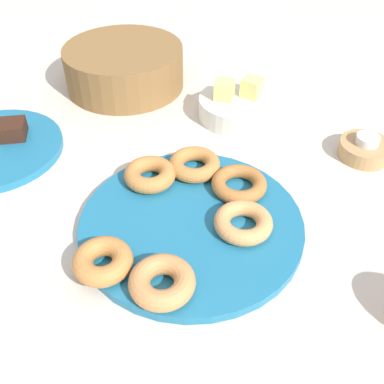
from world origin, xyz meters
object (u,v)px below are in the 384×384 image
(tealight, at_px, (368,140))
(fruit_bowl, at_px, (237,108))
(donut_plate, at_px, (191,224))
(basket, at_px, (124,67))
(donut_2, at_px, (195,164))
(melon_chunk_right, at_px, (252,88))
(donut_4, at_px, (150,174))
(donut_5, at_px, (243,223))
(brownie_far, at_px, (13,129))
(melon_chunk_left, at_px, (224,90))
(donut_1, at_px, (103,261))
(donut_3, at_px, (162,282))
(candle_holder, at_px, (365,150))
(donut_0, at_px, (239,184))

(tealight, xyz_separation_m, fruit_bowl, (-0.23, 0.12, -0.01))
(donut_plate, xyz_separation_m, basket, (-0.17, 0.44, 0.04))
(donut_plate, bearing_deg, donut_2, 89.87)
(donut_2, xyz_separation_m, melon_chunk_right, (0.10, 0.21, 0.03))
(donut_plate, height_order, fruit_bowl, fruit_bowl)
(donut_4, bearing_deg, basket, 105.29)
(donut_2, relative_size, donut_5, 1.01)
(brownie_far, distance_m, melon_chunk_left, 0.41)
(donut_1, xyz_separation_m, melon_chunk_right, (0.22, 0.42, 0.03))
(donut_3, distance_m, melon_chunk_left, 0.45)
(donut_1, bearing_deg, donut_3, -20.31)
(brownie_far, distance_m, fruit_bowl, 0.43)
(candle_holder, bearing_deg, donut_0, -152.52)
(candle_holder, relative_size, tealight, 2.22)
(candle_holder, relative_size, basket, 0.36)
(donut_plate, bearing_deg, donut_3, -103.92)
(donut_5, distance_m, brownie_far, 0.47)
(basket, distance_m, melon_chunk_left, 0.25)
(basket, distance_m, melon_chunk_right, 0.29)
(donut_2, xyz_separation_m, donut_3, (-0.03, -0.24, 0.00))
(brownie_far, bearing_deg, basket, 52.93)
(donut_5, relative_size, candle_holder, 0.94)
(donut_5, bearing_deg, candle_holder, 42.30)
(donut_2, height_order, brownie_far, brownie_far)
(basket, bearing_deg, donut_plate, -69.12)
(donut_5, bearing_deg, brownie_far, 152.06)
(donut_2, distance_m, candle_holder, 0.31)
(donut_1, relative_size, candle_holder, 0.88)
(brownie_far, relative_size, melon_chunk_left, 1.39)
(donut_3, distance_m, melon_chunk_right, 0.47)
(donut_1, distance_m, donut_2, 0.24)
(donut_1, distance_m, tealight, 0.51)
(donut_2, bearing_deg, candle_holder, 13.67)
(donut_2, relative_size, melon_chunk_left, 2.41)
(donut_2, distance_m, basket, 0.36)
(donut_4, height_order, melon_chunk_left, melon_chunk_left)
(melon_chunk_right, bearing_deg, candle_holder, -34.09)
(basket, bearing_deg, donut_3, -76.47)
(donut_1, height_order, melon_chunk_right, melon_chunk_right)
(donut_4, bearing_deg, donut_plate, -51.18)
(donut_4, relative_size, basket, 0.33)
(brownie_far, bearing_deg, donut_plate, -31.39)
(basket, bearing_deg, brownie_far, -127.07)
(tealight, height_order, melon_chunk_left, melon_chunk_left)
(donut_3, bearing_deg, tealight, 43.63)
(candle_holder, bearing_deg, donut_1, -145.28)
(donut_2, distance_m, fruit_bowl, 0.21)
(melon_chunk_right, bearing_deg, donut_1, -117.22)
(donut_4, height_order, basket, basket)
(fruit_bowl, height_order, melon_chunk_right, melon_chunk_right)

